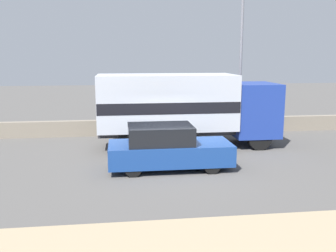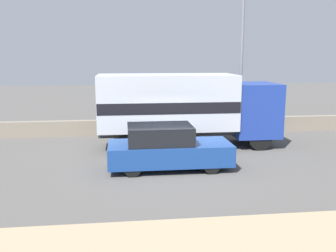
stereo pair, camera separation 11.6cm
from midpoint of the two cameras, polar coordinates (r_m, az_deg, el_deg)
The scene contains 5 objects.
ground_plane at distance 13.55m, azimuth 0.17°, elevation -6.43°, with size 80.00×80.00×0.00m, color #514F4C.
stone_wall_backdrop at distance 19.26m, azimuth -2.03°, elevation -0.10°, with size 60.00×0.35×0.79m.
street_lamp at distance 19.32m, azimuth 11.37°, elevation 11.14°, with size 0.56×0.28×7.33m.
box_truck at distance 16.38m, azimuth 2.70°, elevation 3.13°, with size 7.83×2.50×3.19m.
car_hatchback at distance 13.31m, azimuth 0.07°, elevation -3.32°, with size 4.34×1.82×1.58m.
Camera 2 is at (-1.54, -12.86, 3.97)m, focal length 40.00 mm.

